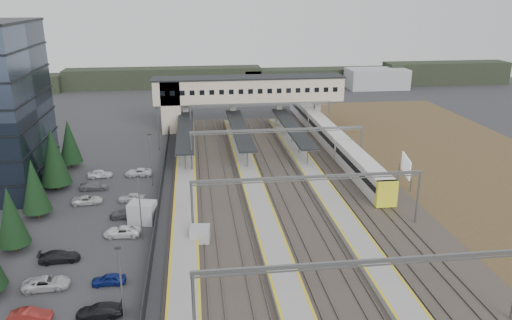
{
  "coord_description": "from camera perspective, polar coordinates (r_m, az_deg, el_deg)",
  "views": [
    {
      "loc": [
        -1.38,
        -62.53,
        27.74
      ],
      "look_at": [
        7.67,
        8.06,
        4.0
      ],
      "focal_mm": 35.0,
      "sensor_mm": 36.0,
      "label": 1
    }
  ],
  "objects": [
    {
      "name": "rail_corridor",
      "position": [
        73.68,
        1.6,
        -3.44
      ],
      "size": [
        34.0,
        90.0,
        0.92
      ],
      "color": "#37302B",
      "rests_on": "ground"
    },
    {
      "name": "conifer_row",
      "position": [
        66.26,
        -24.96,
        -3.59
      ],
      "size": [
        4.42,
        49.82,
        9.5
      ],
      "color": "black",
      "rests_on": "ground"
    },
    {
      "name": "ground",
      "position": [
        68.42,
        -5.54,
        -5.56
      ],
      "size": [
        220.0,
        220.0,
        0.0
      ],
      "primitive_type": "plane",
      "color": "#2B2B2D",
      "rests_on": "ground"
    },
    {
      "name": "train",
      "position": [
        96.47,
        8.24,
        2.84
      ],
      "size": [
        2.92,
        61.05,
        3.68
      ],
      "color": "silver",
      "rests_on": "ground"
    },
    {
      "name": "fence",
      "position": [
        72.81,
        -10.83,
        -3.45
      ],
      "size": [
        0.08,
        90.0,
        2.0
      ],
      "color": "#26282B",
      "rests_on": "ground"
    },
    {
      "name": "canopies",
      "position": [
        93.02,
        -1.89,
        3.6
      ],
      "size": [
        23.1,
        30.0,
        3.28
      ],
      "color": "black",
      "rests_on": "ground"
    },
    {
      "name": "lampposts",
      "position": [
        68.26,
        -12.42,
        -2.06
      ],
      "size": [
        0.5,
        53.25,
        8.07
      ],
      "color": "slate",
      "rests_on": "ground"
    },
    {
      "name": "relay_cabin_far",
      "position": [
        59.25,
        -6.42,
        -8.48
      ],
      "size": [
        2.43,
        2.1,
        2.05
      ],
      "color": "#999B9D",
      "rests_on": "ground"
    },
    {
      "name": "footbridge",
      "position": [
        106.77,
        -2.32,
        7.74
      ],
      "size": [
        40.4,
        6.4,
        11.2
      ],
      "color": "beige",
      "rests_on": "ground"
    },
    {
      "name": "scrub_east",
      "position": [
        86.48,
        25.66,
        -2.14
      ],
      "size": [
        34.0,
        120.0,
        0.06
      ],
      "color": "#493722",
      "rests_on": "ground"
    },
    {
      "name": "car_park",
      "position": [
        62.85,
        -17.68,
        -8.07
      ],
      "size": [
        10.57,
        44.65,
        1.29
      ],
      "color": "#97979B",
      "rests_on": "ground"
    },
    {
      "name": "billboard",
      "position": [
        78.15,
        16.76,
        -0.73
      ],
      "size": [
        1.23,
        5.52,
        4.68
      ],
      "color": "slate",
      "rests_on": "ground"
    },
    {
      "name": "treeline_far",
      "position": [
        158.79,
        1.94,
        9.46
      ],
      "size": [
        170.0,
        19.0,
        7.0
      ],
      "color": "black",
      "rests_on": "ground"
    },
    {
      "name": "gantries",
      "position": [
        70.33,
        4.03,
        0.39
      ],
      "size": [
        28.4,
        62.28,
        7.17
      ],
      "color": "slate",
      "rests_on": "ground"
    },
    {
      "name": "relay_cabin_near",
      "position": [
        65.32,
        -12.86,
        -5.87
      ],
      "size": [
        3.74,
        3.11,
        2.72
      ],
      "color": "#999B9D",
      "rests_on": "ground"
    }
  ]
}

